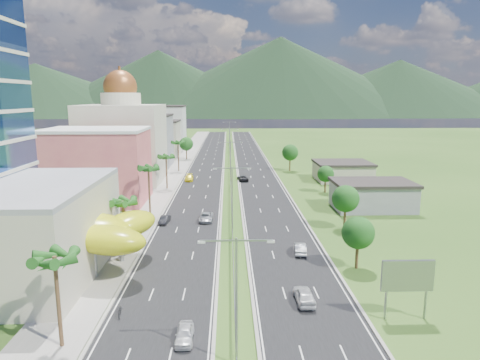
{
  "coord_description": "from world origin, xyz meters",
  "views": [
    {
      "loc": [
        -0.59,
        -56.99,
        21.83
      ],
      "look_at": [
        1.53,
        19.64,
        7.0
      ],
      "focal_mm": 32.0,
      "sensor_mm": 36.0,
      "label": 1
    }
  ],
  "objects": [
    {
      "name": "streetlight_median_c",
      "position": [
        0.0,
        50.0,
        6.75
      ],
      "size": [
        6.04,
        0.25,
        11.0
      ],
      "color": "gray",
      "rests_on": "ground"
    },
    {
      "name": "midrise_grey",
      "position": [
        -27.0,
        80.0,
        8.0
      ],
      "size": [
        16.0,
        15.0,
        16.0
      ],
      "primitive_type": "cube",
      "color": "gray",
      "rests_on": "ground"
    },
    {
      "name": "shed_far",
      "position": [
        30.0,
        55.0,
        2.2
      ],
      "size": [
        14.0,
        12.0,
        4.4
      ],
      "primitive_type": "cube",
      "color": "#B6B096",
      "rests_on": "ground"
    },
    {
      "name": "streetlight_median_a",
      "position": [
        0.0,
        -25.0,
        6.75
      ],
      "size": [
        6.04,
        0.25,
        11.0
      ],
      "color": "gray",
      "rests_on": "ground"
    },
    {
      "name": "sidewalk_left",
      "position": [
        -17.0,
        90.0,
        0.06
      ],
      "size": [
        7.0,
        260.0,
        0.12
      ],
      "primitive_type": "cube",
      "color": "gray",
      "rests_on": "ground"
    },
    {
      "name": "leafy_tree_lfar",
      "position": [
        -15.5,
        95.0,
        5.58
      ],
      "size": [
        4.9,
        4.9,
        8.05
      ],
      "color": "#47301C",
      "rests_on": "ground"
    },
    {
      "name": "midrise_beige",
      "position": [
        -27.0,
        102.0,
        6.5
      ],
      "size": [
        16.0,
        15.0,
        13.0
      ],
      "primitive_type": "cube",
      "color": "#B6B096",
      "rests_on": "ground"
    },
    {
      "name": "car_silver_right",
      "position": [
        9.56,
        0.49,
        0.78
      ],
      "size": [
        2.03,
        4.64,
        1.48
      ],
      "primitive_type": "imported",
      "rotation": [
        0.0,
        0.0,
        3.04
      ],
      "color": "#989B9F",
      "rests_on": "road_right"
    },
    {
      "name": "car_dark_left",
      "position": [
        -11.9,
        15.9,
        0.69
      ],
      "size": [
        1.8,
        4.08,
        1.3
      ],
      "primitive_type": "imported",
      "rotation": [
        0.0,
        0.0,
        -0.11
      ],
      "color": "black",
      "rests_on": "road_left"
    },
    {
      "name": "car_silver_mid_left",
      "position": [
        -4.61,
        17.04,
        0.75
      ],
      "size": [
        2.57,
        5.21,
        1.42
      ],
      "primitive_type": "imported",
      "rotation": [
        0.0,
        0.0,
        -0.04
      ],
      "color": "#979A9E",
      "rests_on": "road_left"
    },
    {
      "name": "palm_tree_a",
      "position": [
        -15.5,
        -22.0,
        8.02
      ],
      "size": [
        3.6,
        3.6,
        9.1
      ],
      "color": "#47301C",
      "rests_on": "ground"
    },
    {
      "name": "road_right",
      "position": [
        7.5,
        90.0,
        0.02
      ],
      "size": [
        11.0,
        260.0,
        0.04
      ],
      "primitive_type": "cube",
      "color": "black",
      "rests_on": "ground"
    },
    {
      "name": "lime_canopy",
      "position": [
        -20.0,
        -4.0,
        4.99
      ],
      "size": [
        18.0,
        15.0,
        7.4
      ],
      "color": "#B4B912",
      "rests_on": "ground"
    },
    {
      "name": "billboard",
      "position": [
        17.0,
        -18.0,
        4.42
      ],
      "size": [
        5.2,
        0.35,
        6.2
      ],
      "color": "gray",
      "rests_on": "ground"
    },
    {
      "name": "shed_near",
      "position": [
        28.0,
        25.0,
        2.5
      ],
      "size": [
        15.0,
        10.0,
        5.0
      ],
      "primitive_type": "cube",
      "color": "gray",
      "rests_on": "ground"
    },
    {
      "name": "leafy_tree_rc",
      "position": [
        22.0,
        40.0,
        4.37
      ],
      "size": [
        3.85,
        3.85,
        6.33
      ],
      "color": "#47301C",
      "rests_on": "ground"
    },
    {
      "name": "palm_tree_e",
      "position": [
        -15.5,
        70.0,
        8.31
      ],
      "size": [
        3.6,
        3.6,
        9.4
      ],
      "color": "#47301C",
      "rests_on": "ground"
    },
    {
      "name": "domed_building",
      "position": [
        -28.0,
        55.0,
        11.35
      ],
      "size": [
        20.0,
        20.0,
        28.7
      ],
      "color": "beige",
      "rests_on": "ground"
    },
    {
      "name": "mountain_ridge",
      "position": [
        60.0,
        450.0,
        0.0
      ],
      "size": [
        860.0,
        140.0,
        90.0
      ],
      "primitive_type": null,
      "color": "black",
      "rests_on": "ground"
    },
    {
      "name": "leafy_tree_rb",
      "position": [
        19.0,
        12.0,
        5.18
      ],
      "size": [
        4.55,
        4.55,
        7.47
      ],
      "color": "#47301C",
      "rests_on": "ground"
    },
    {
      "name": "palm_tree_b",
      "position": [
        -15.5,
        2.0,
        7.06
      ],
      "size": [
        3.6,
        3.6,
        8.1
      ],
      "color": "#47301C",
      "rests_on": "ground"
    },
    {
      "name": "pink_shophouse",
      "position": [
        -28.0,
        32.0,
        7.5
      ],
      "size": [
        20.0,
        15.0,
        15.0
      ],
      "primitive_type": "cube",
      "color": "#C9525E",
      "rests_on": "ground"
    },
    {
      "name": "car_white_near_left",
      "position": [
        -4.65,
        -21.4,
        0.71
      ],
      "size": [
        1.64,
        3.97,
        1.35
      ],
      "primitive_type": "imported",
      "rotation": [
        0.0,
        0.0,
        0.01
      ],
      "color": "silver",
      "rests_on": "road_left"
    },
    {
      "name": "streetlight_median_d",
      "position": [
        0.0,
        95.0,
        6.75
      ],
      "size": [
        6.04,
        0.25,
        11.0
      ],
      "color": "gray",
      "rests_on": "ground"
    },
    {
      "name": "motorcycle",
      "position": [
        -11.69,
        -16.53,
        0.73
      ],
      "size": [
        0.99,
        2.23,
        1.38
      ],
      "primitive_type": "imported",
      "rotation": [
        0.0,
        0.0,
        0.16
      ],
      "color": "black",
      "rests_on": "road_left"
    },
    {
      "name": "leafy_tree_ra",
      "position": [
        16.0,
        -5.0,
        4.78
      ],
      "size": [
        4.2,
        4.2,
        6.9
      ],
      "color": "#47301C",
      "rests_on": "ground"
    },
    {
      "name": "palm_tree_c",
      "position": [
        -15.5,
        22.0,
        8.5
      ],
      "size": [
        3.6,
        3.6,
        9.6
      ],
      "color": "#47301C",
      "rests_on": "ground"
    },
    {
      "name": "streetlight_median_e",
      "position": [
        0.0,
        140.0,
        6.75
      ],
      "size": [
        6.04,
        0.25,
        11.0
      ],
      "color": "gray",
      "rests_on": "ground"
    },
    {
      "name": "streetlight_median_b",
      "position": [
        0.0,
        10.0,
        6.75
      ],
      "size": [
        6.04,
        0.25,
        11.0
      ],
      "color": "gray",
      "rests_on": "ground"
    },
    {
      "name": "midrise_white",
      "position": [
        -27.0,
        125.0,
        9.0
      ],
      "size": [
        16.0,
        15.0,
        18.0
      ],
      "primitive_type": "cube",
      "color": "silver",
      "rests_on": "ground"
    },
    {
      "name": "car_dark_far_right",
      "position": [
        3.2,
        54.53,
        0.74
      ],
      "size": [
        3.15,
        5.37,
        1.4
      ],
      "primitive_type": "imported",
      "rotation": [
        0.0,
        0.0,
        3.31
      ],
      "color": "black",
      "rests_on": "road_right"
    },
    {
      "name": "median_guardrail",
      "position": [
        0.0,
        71.99,
        0.62
      ],
      "size": [
        0.1,
        216.06,
        0.76
      ],
      "color": "gray",
      "rests_on": "ground"
    },
    {
      "name": "car_white_near_right",
      "position": [
        7.54,
        -14.29,
        0.86
      ],
      "size": [
        1.96,
        4.81,
        1.63
      ],
      "primitive_type": "imported",
      "rotation": [
        0.0,
        0.0,
        3.15
      ],
      "color": "silver",
      "rests_on": "road_right"
    },
    {
      "name": "palm_tree_d",
      "position": [
        -15.5,
        45.0,
        7.54
      ],
      "size": [
        3.6,
        3.6,
        8.6
      ],
      "color": "#47301C",
      "rests_on": "ground"
    },
    {
      "name": "road_left",
      "position": [
        -7.5,
        90.0,
        0.02
      ],
      "size": [
        11.0,
        260.0,
        0.04
      ],
      "primitive_type": "cube",
      "color": "black",
      "rests_on": "ground"
    },
    {
      "name": "ground",
      "position": [
        0.0,
        0.0,
        0.0
      ],
      "size": [
        500.0,
        500.0,
        0.0
      ],
      "primitive_type": "plane",
      "color": "#2D5119",
      "rests_on": "ground"
    },
    {
      "name": "leafy_tree_rd",
      "position": [
        18.0,
        70.0,
        5.58
      ],
      "size": [
        4.9,
        4.9,
        8.05
      ],
      "color": "#47301C",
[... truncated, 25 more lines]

